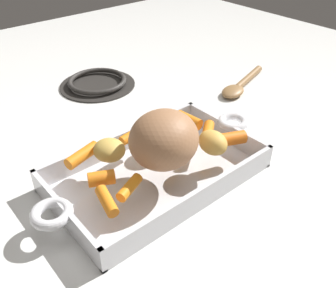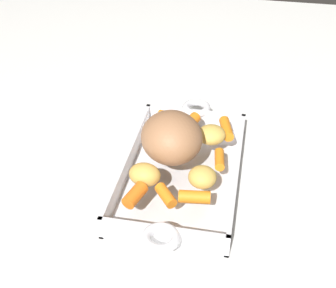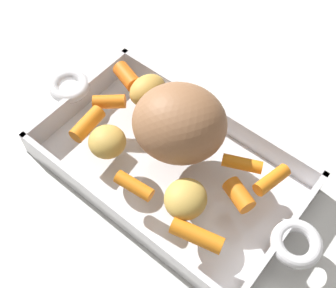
{
  "view_description": "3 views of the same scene",
  "coord_description": "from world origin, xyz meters",
  "px_view_note": "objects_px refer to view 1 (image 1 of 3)",
  "views": [
    {
      "loc": [
        -0.31,
        -0.4,
        0.42
      ],
      "look_at": [
        0.01,
        -0.02,
        0.08
      ],
      "focal_mm": 39.44,
      "sensor_mm": 36.0,
      "label": 1
    },
    {
      "loc": [
        0.71,
        0.11,
        0.61
      ],
      "look_at": [
        -0.02,
        -0.03,
        0.07
      ],
      "focal_mm": 51.99,
      "sensor_mm": 36.0,
      "label": 2
    },
    {
      "loc": [
        -0.2,
        0.24,
        0.54
      ],
      "look_at": [
        -0.0,
        0.01,
        0.08
      ],
      "focal_mm": 46.74,
      "sensor_mm": 36.0,
      "label": 3
    }
  ],
  "objects_px": {
    "baby_carrot_long": "(130,187)",
    "baby_carrot_center_right": "(131,136)",
    "roasting_dish": "(157,172)",
    "potato_near_roast": "(109,150)",
    "baby_carrot_southwest": "(208,130)",
    "pork_roast": "(163,140)",
    "baby_carrot_northeast": "(233,138)",
    "potato_whole": "(169,124)",
    "serving_spoon": "(239,86)",
    "baby_carrot_northwest": "(82,155)",
    "potato_corner": "(213,143)",
    "baby_carrot_short": "(103,180)",
    "baby_carrot_southeast": "(107,201)",
    "baby_carrot_center_left": "(189,120)",
    "stove_burner_rear": "(97,83)"
  },
  "relations": [
    {
      "from": "baby_carrot_long",
      "to": "baby_carrot_center_right",
      "type": "relative_size",
      "value": 1.02
    },
    {
      "from": "roasting_dish",
      "to": "potato_near_roast",
      "type": "distance_m",
      "value": 0.09
    },
    {
      "from": "roasting_dish",
      "to": "baby_carrot_southwest",
      "type": "xyz_separation_m",
      "value": [
        0.12,
        -0.01,
        0.04
      ]
    },
    {
      "from": "pork_roast",
      "to": "baby_carrot_northeast",
      "type": "distance_m",
      "value": 0.14
    },
    {
      "from": "roasting_dish",
      "to": "baby_carrot_center_right",
      "type": "xyz_separation_m",
      "value": [
        -0.0,
        0.07,
        0.04
      ]
    },
    {
      "from": "potato_whole",
      "to": "serving_spoon",
      "type": "distance_m",
      "value": 0.33
    },
    {
      "from": "baby_carrot_southwest",
      "to": "baby_carrot_northwest",
      "type": "relative_size",
      "value": 0.72
    },
    {
      "from": "potato_corner",
      "to": "pork_roast",
      "type": "bearing_deg",
      "value": 159.03
    },
    {
      "from": "baby_carrot_long",
      "to": "baby_carrot_southwest",
      "type": "height_order",
      "value": "baby_carrot_southwest"
    },
    {
      "from": "baby_carrot_short",
      "to": "baby_carrot_long",
      "type": "bearing_deg",
      "value": -58.8
    },
    {
      "from": "baby_carrot_northeast",
      "to": "potato_corner",
      "type": "relative_size",
      "value": 0.81
    },
    {
      "from": "baby_carrot_southeast",
      "to": "potato_corner",
      "type": "height_order",
      "value": "potato_corner"
    },
    {
      "from": "baby_carrot_long",
      "to": "potato_near_roast",
      "type": "xyz_separation_m",
      "value": [
        0.02,
        0.09,
        0.01
      ]
    },
    {
      "from": "baby_carrot_center_left",
      "to": "serving_spoon",
      "type": "height_order",
      "value": "baby_carrot_center_left"
    },
    {
      "from": "potato_near_roast",
      "to": "baby_carrot_southeast",
      "type": "bearing_deg",
      "value": -125.01
    },
    {
      "from": "baby_carrot_southwest",
      "to": "serving_spoon",
      "type": "distance_m",
      "value": 0.31
    },
    {
      "from": "baby_carrot_short",
      "to": "potato_near_roast",
      "type": "xyz_separation_m",
      "value": [
        0.05,
        0.05,
        0.01
      ]
    },
    {
      "from": "potato_corner",
      "to": "baby_carrot_center_left",
      "type": "bearing_deg",
      "value": 71.98
    },
    {
      "from": "potato_whole",
      "to": "potato_corner",
      "type": "bearing_deg",
      "value": -81.23
    },
    {
      "from": "baby_carrot_southeast",
      "to": "serving_spoon",
      "type": "relative_size",
      "value": 0.25
    },
    {
      "from": "baby_carrot_long",
      "to": "baby_carrot_southwest",
      "type": "xyz_separation_m",
      "value": [
        0.2,
        0.03,
        0.0
      ]
    },
    {
      "from": "potato_whole",
      "to": "serving_spoon",
      "type": "xyz_separation_m",
      "value": [
        0.31,
        0.09,
        -0.06
      ]
    },
    {
      "from": "baby_carrot_center_left",
      "to": "baby_carrot_northwest",
      "type": "distance_m",
      "value": 0.21
    },
    {
      "from": "baby_carrot_center_left",
      "to": "baby_carrot_center_right",
      "type": "bearing_deg",
      "value": 165.36
    },
    {
      "from": "baby_carrot_southwest",
      "to": "baby_carrot_southeast",
      "type": "xyz_separation_m",
      "value": [
        -0.24,
        -0.04,
        -0.0
      ]
    },
    {
      "from": "pork_roast",
      "to": "serving_spoon",
      "type": "distance_m",
      "value": 0.42
    },
    {
      "from": "potato_whole",
      "to": "stove_burner_rear",
      "type": "distance_m",
      "value": 0.35
    },
    {
      "from": "baby_carrot_southwest",
      "to": "potato_whole",
      "type": "distance_m",
      "value": 0.07
    },
    {
      "from": "pork_roast",
      "to": "potato_corner",
      "type": "relative_size",
      "value": 2.16
    },
    {
      "from": "baby_carrot_center_left",
      "to": "baby_carrot_southwest",
      "type": "xyz_separation_m",
      "value": [
        0.0,
        -0.05,
        -0.0
      ]
    },
    {
      "from": "potato_whole",
      "to": "potato_corner",
      "type": "xyz_separation_m",
      "value": [
        0.02,
        -0.1,
        0.0
      ]
    },
    {
      "from": "stove_burner_rear",
      "to": "baby_carrot_center_left",
      "type": "bearing_deg",
      "value": -90.58
    },
    {
      "from": "baby_carrot_southwest",
      "to": "potato_near_roast",
      "type": "bearing_deg",
      "value": 163.02
    },
    {
      "from": "pork_roast",
      "to": "potato_near_roast",
      "type": "distance_m",
      "value": 0.1
    },
    {
      "from": "baby_carrot_long",
      "to": "potato_corner",
      "type": "xyz_separation_m",
      "value": [
        0.17,
        -0.01,
        0.01
      ]
    },
    {
      "from": "baby_carrot_center_left",
      "to": "potato_whole",
      "type": "bearing_deg",
      "value": 171.32
    },
    {
      "from": "baby_carrot_southwest",
      "to": "pork_roast",
      "type": "bearing_deg",
      "value": -174.09
    },
    {
      "from": "baby_carrot_center_left",
      "to": "pork_roast",
      "type": "bearing_deg",
      "value": -152.14
    },
    {
      "from": "roasting_dish",
      "to": "baby_carrot_southeast",
      "type": "bearing_deg",
      "value": -160.59
    },
    {
      "from": "baby_carrot_center_right",
      "to": "serving_spoon",
      "type": "relative_size",
      "value": 0.24
    },
    {
      "from": "baby_carrot_northwest",
      "to": "baby_carrot_center_right",
      "type": "xyz_separation_m",
      "value": [
        0.1,
        -0.0,
        -0.0
      ]
    },
    {
      "from": "pork_roast",
      "to": "baby_carrot_northeast",
      "type": "height_order",
      "value": "pork_roast"
    },
    {
      "from": "potato_near_roast",
      "to": "serving_spoon",
      "type": "distance_m",
      "value": 0.46
    },
    {
      "from": "roasting_dish",
      "to": "baby_carrot_center_left",
      "type": "distance_m",
      "value": 0.13
    },
    {
      "from": "roasting_dish",
      "to": "potato_whole",
      "type": "height_order",
      "value": "potato_whole"
    },
    {
      "from": "baby_carrot_southwest",
      "to": "baby_carrot_center_left",
      "type": "bearing_deg",
      "value": 95.23
    },
    {
      "from": "potato_near_roast",
      "to": "baby_carrot_southwest",
      "type": "bearing_deg",
      "value": -16.98
    },
    {
      "from": "baby_carrot_southwest",
      "to": "potato_corner",
      "type": "height_order",
      "value": "potato_corner"
    },
    {
      "from": "baby_carrot_southwest",
      "to": "potato_corner",
      "type": "bearing_deg",
      "value": -127.81
    },
    {
      "from": "baby_carrot_center_left",
      "to": "baby_carrot_northwest",
      "type": "height_order",
      "value": "same"
    }
  ]
}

